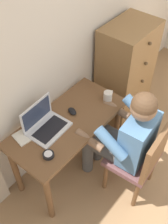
% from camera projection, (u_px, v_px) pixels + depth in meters
% --- Properties ---
extents(wall_back, '(4.80, 0.05, 2.50)m').
position_uv_depth(wall_back, '(74.00, 30.00, 2.36)').
color(wall_back, beige).
rests_on(wall_back, ground_plane).
extents(desk, '(1.11, 0.53, 0.72)m').
position_uv_depth(desk, '(68.00, 130.00, 2.42)').
color(desk, brown).
rests_on(desk, ground_plane).
extents(dresser, '(0.61, 0.45, 1.16)m').
position_uv_depth(dresser, '(125.00, 73.00, 3.02)').
color(dresser, olive).
rests_on(dresser, ground_plane).
extents(chair, '(0.45, 0.43, 0.88)m').
position_uv_depth(chair, '(140.00, 158.00, 2.34)').
color(chair, brown).
rests_on(chair, ground_plane).
extents(person_seated, '(0.55, 0.60, 1.19)m').
position_uv_depth(person_seated, '(124.00, 135.00, 2.29)').
color(person_seated, '#4C4C4C').
rests_on(person_seated, ground_plane).
extents(laptop, '(0.35, 0.27, 0.24)m').
position_uv_depth(laptop, '(45.00, 124.00, 2.25)').
color(laptop, silver).
rests_on(laptop, desk).
extents(computer_mouse, '(0.09, 0.11, 0.03)m').
position_uv_depth(computer_mouse, '(72.00, 111.00, 2.40)').
color(computer_mouse, black).
rests_on(computer_mouse, desk).
extents(desk_clock, '(0.09, 0.09, 0.03)m').
position_uv_depth(desk_clock, '(48.00, 155.00, 2.08)').
color(desk_clock, black).
rests_on(desk_clock, desk).
extents(notebook_pad, '(0.23, 0.18, 0.01)m').
position_uv_depth(notebook_pad, '(27.00, 134.00, 2.23)').
color(notebook_pad, silver).
rests_on(notebook_pad, desk).
extents(coffee_mug, '(0.12, 0.08, 0.09)m').
position_uv_depth(coffee_mug, '(108.00, 96.00, 2.49)').
color(coffee_mug, silver).
rests_on(coffee_mug, desk).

